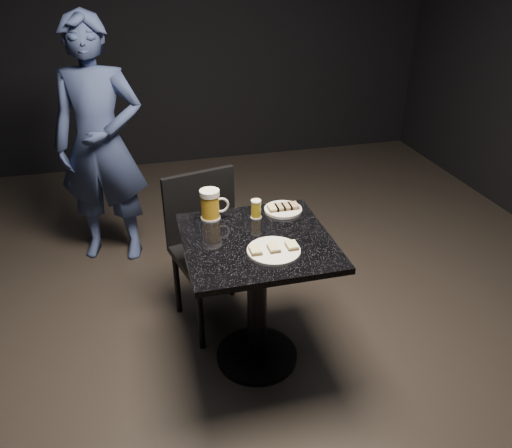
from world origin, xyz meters
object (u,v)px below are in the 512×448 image
(beer_tumbler, at_px, (256,209))
(chair, at_px, (210,242))
(plate_small, at_px, (283,210))
(table, at_px, (257,281))
(plate_large, at_px, (274,251))
(beer_mug, at_px, (211,204))
(patron, at_px, (100,145))

(beer_tumbler, xyz_separation_m, chair, (-0.21, 0.23, -0.30))
(beer_tumbler, height_order, chair, chair)
(plate_small, distance_m, table, 0.41)
(plate_small, relative_size, chair, 0.22)
(plate_large, bearing_deg, table, 107.87)
(table, height_order, beer_tumbler, beer_tumbler)
(table, distance_m, beer_tumbler, 0.36)
(plate_small, distance_m, beer_mug, 0.39)
(plate_small, bearing_deg, beer_tumbler, -166.55)
(patron, bearing_deg, plate_large, -47.25)
(plate_large, height_order, patron, patron)
(plate_large, relative_size, patron, 0.15)
(beer_mug, bearing_deg, plate_large, -60.92)
(plate_large, relative_size, beer_tumbler, 2.49)
(plate_large, height_order, chair, chair)
(plate_small, height_order, beer_mug, beer_mug)
(table, xyz_separation_m, beer_tumbler, (0.05, 0.21, 0.29))
(plate_small, distance_m, beer_tumbler, 0.17)
(table, xyz_separation_m, chair, (-0.16, 0.44, -0.01))
(plate_large, xyz_separation_m, plate_small, (0.16, 0.38, 0.00))
(patron, xyz_separation_m, chair, (0.57, -0.87, -0.33))
(patron, distance_m, beer_tumbler, 1.35)
(beer_mug, bearing_deg, beer_tumbler, -11.89)
(plate_large, bearing_deg, patron, 118.14)
(plate_large, height_order, beer_mug, beer_mug)
(plate_large, distance_m, beer_mug, 0.45)
(beer_mug, xyz_separation_m, chair, (0.01, 0.18, -0.33))
(patron, bearing_deg, table, -46.29)
(patron, relative_size, beer_tumbler, 16.90)
(plate_large, bearing_deg, beer_mug, 119.08)
(beer_mug, relative_size, chair, 0.18)
(beer_tumbler, bearing_deg, table, -103.13)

